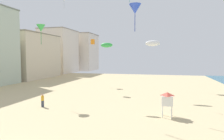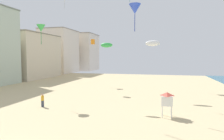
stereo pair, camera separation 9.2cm
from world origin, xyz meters
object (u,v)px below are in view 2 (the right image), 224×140
object	(u,v)px
kite_orange_box	(93,42)
kite_blue_delta	(135,9)
lifeguard_stand	(167,99)
kite_green_parafoil	(107,45)
kite_flyer	(43,100)
kite_green_delta	(41,28)
kite_white_parafoil_2	(153,43)

from	to	relation	value
kite_orange_box	kite_blue_delta	size ratio (longest dim) A/B	0.29
lifeguard_stand	kite_green_parafoil	size ratio (longest dim) A/B	1.66
kite_green_parafoil	kite_orange_box	bearing A→B (deg)	118.48
kite_flyer	kite_green_delta	size ratio (longest dim) A/B	0.62
kite_green_parafoil	kite_white_parafoil_2	world-z (taller)	kite_white_parafoil_2
kite_flyer	kite_blue_delta	world-z (taller)	kite_blue_delta
kite_green_delta	kite_blue_delta	size ratio (longest dim) A/B	0.87
kite_flyer	kite_blue_delta	distance (m)	15.46
kite_orange_box	kite_green_delta	size ratio (longest dim) A/B	0.34
kite_green_delta	kite_green_parafoil	world-z (taller)	kite_green_delta
lifeguard_stand	kite_green_delta	xyz separation A→B (m)	(-16.70, 3.37, 8.24)
lifeguard_stand	kite_blue_delta	world-z (taller)	kite_blue_delta
kite_white_parafoil_2	lifeguard_stand	bearing A→B (deg)	-78.93
kite_green_delta	kite_orange_box	bearing A→B (deg)	66.65
kite_green_delta	kite_blue_delta	world-z (taller)	kite_blue_delta
kite_green_parafoil	kite_flyer	bearing A→B (deg)	-158.76
lifeguard_stand	kite_orange_box	bearing A→B (deg)	118.02
kite_green_parafoil	kite_white_parafoil_2	bearing A→B (deg)	50.28
kite_green_delta	kite_green_parafoil	distance (m)	9.67
kite_green_delta	kite_white_parafoil_2	bearing A→B (deg)	23.53
kite_flyer	kite_blue_delta	size ratio (longest dim) A/B	0.53
kite_white_parafoil_2	kite_blue_delta	bearing A→B (deg)	-102.10
kite_green_parafoil	kite_white_parafoil_2	size ratio (longest dim) A/B	0.70
kite_blue_delta	kite_white_parafoil_2	bearing A→B (deg)	77.90
kite_white_parafoil_2	kite_orange_box	bearing A→B (deg)	163.73
kite_blue_delta	kite_orange_box	bearing A→B (deg)	128.97
lifeguard_stand	kite_green_parafoil	bearing A→B (deg)	139.79
kite_flyer	kite_green_delta	xyz separation A→B (m)	(-1.96, 2.97, 9.16)
kite_green_parafoil	kite_blue_delta	xyz separation A→B (m)	(3.72, -1.42, 3.92)
kite_white_parafoil_2	kite_blue_delta	xyz separation A→B (m)	(-1.71, -7.96, 3.35)
kite_green_delta	kite_white_parafoil_2	xyz separation A→B (m)	(14.79, 6.44, -1.86)
kite_orange_box	kite_green_delta	distance (m)	10.48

